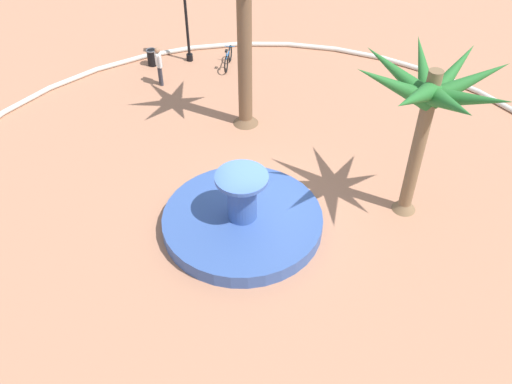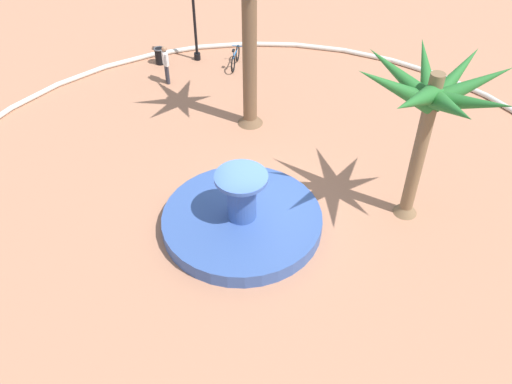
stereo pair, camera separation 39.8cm
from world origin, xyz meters
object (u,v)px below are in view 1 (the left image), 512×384
fountain (243,219)px  bicycle_red_frame (228,59)px  lamppost (185,8)px  trash_bin (152,57)px  palm_tree_by_curb (431,98)px  palm_tree_near_fountain (244,9)px  person_cyclist_helmet (159,64)px

fountain → bicycle_red_frame: fountain is taller
lamppost → bicycle_red_frame: bearing=157.3°
fountain → trash_bin: fountain is taller
fountain → trash_bin: 10.78m
fountain → palm_tree_by_curb: palm_tree_by_curb is taller
palm_tree_near_fountain → person_cyclist_helmet: bearing=-43.6°
lamppost → trash_bin: 2.56m
trash_bin → bicycle_red_frame: (-3.27, 0.41, -0.00)m
trash_bin → bicycle_red_frame: bicycle_red_frame is taller
palm_tree_by_curb → trash_bin: 13.40m
palm_tree_by_curb → lamppost: size_ratio=1.25×
lamppost → person_cyclist_helmet: (1.16, 1.97, -1.45)m
fountain → trash_bin: size_ratio=6.49×
palm_tree_by_curb → trash_bin: bearing=-50.1°
palm_tree_by_curb → trash_bin: (8.29, -9.90, -3.59)m
bicycle_red_frame → person_cyclist_helmet: bearing=24.2°
palm_tree_near_fountain → lamppost: (2.12, -5.09, -2.05)m
palm_tree_by_curb → trash_bin: palm_tree_by_curb is taller
lamppost → trash_bin: lamppost is taller
palm_tree_near_fountain → palm_tree_by_curb: palm_tree_near_fountain is taller
fountain → bicycle_red_frame: 9.86m
bicycle_red_frame → person_cyclist_helmet: 3.14m
person_cyclist_helmet → palm_tree_near_fountain: bearing=136.4°
trash_bin → palm_tree_near_fountain: bearing=127.8°
trash_bin → person_cyclist_helmet: person_cyclist_helmet is taller
fountain → lamppost: bearing=-81.1°
trash_bin → person_cyclist_helmet: (-0.45, 1.68, 0.53)m
palm_tree_near_fountain → palm_tree_by_curb: (-4.57, 5.11, -0.43)m
trash_bin → bicycle_red_frame: bearing=172.9°
palm_tree_near_fountain → person_cyclist_helmet: 5.72m
bicycle_red_frame → person_cyclist_helmet: (2.82, 1.27, 0.53)m
palm_tree_near_fountain → trash_bin: bearing=-52.2°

